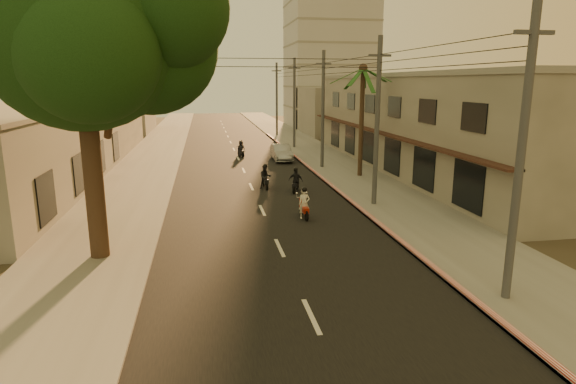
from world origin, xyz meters
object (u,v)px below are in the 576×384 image
at_px(palm_tree, 363,75).
at_px(scooter_far_a, 241,149).
at_px(scooter_mid_b, 296,181).
at_px(broadleaf_tree, 92,29).
at_px(scooter_red, 304,205).
at_px(parked_car, 281,153).
at_px(scooter_mid_a, 265,177).

distance_m(palm_tree, scooter_far_a, 14.80).
xyz_separation_m(scooter_mid_b, scooter_far_a, (-2.21, 14.94, -0.01)).
relative_size(palm_tree, scooter_far_a, 5.25).
relative_size(broadleaf_tree, scooter_red, 7.32).
distance_m(palm_tree, parked_car, 11.34).
height_order(palm_tree, scooter_red, palm_tree).
height_order(palm_tree, scooter_far_a, palm_tree).
xyz_separation_m(palm_tree, scooter_mid_b, (-5.45, -4.03, -6.43)).
relative_size(broadleaf_tree, scooter_mid_a, 7.33).
relative_size(broadleaf_tree, palm_tree, 1.48).
distance_m(scooter_mid_b, parked_car, 12.32).
height_order(scooter_mid_b, scooter_far_a, scooter_mid_b).
relative_size(broadleaf_tree, scooter_far_a, 7.74).
bearing_deg(scooter_mid_b, broadleaf_tree, -111.29).
bearing_deg(scooter_far_a, broadleaf_tree, -121.07).
bearing_deg(broadleaf_tree, palm_tree, 43.48).
relative_size(palm_tree, parked_car, 1.93).
xyz_separation_m(scooter_mid_b, parked_car, (1.07, 12.27, -0.02)).
bearing_deg(parked_car, scooter_far_a, 140.79).
distance_m(scooter_red, scooter_mid_b, 5.83).
distance_m(broadleaf_tree, parked_car, 25.56).
bearing_deg(scooter_red, palm_tree, 56.01).
relative_size(scooter_mid_a, parked_car, 0.39).
height_order(broadleaf_tree, scooter_red, broadleaf_tree).
bearing_deg(scooter_red, broadleaf_tree, -156.79).
relative_size(scooter_red, parked_car, 0.39).
height_order(broadleaf_tree, scooter_mid_b, broadleaf_tree).
height_order(scooter_far_a, parked_car, scooter_far_a).
height_order(scooter_red, parked_car, scooter_red).
bearing_deg(palm_tree, parked_car, 118.00).
xyz_separation_m(broadleaf_tree, parked_car, (10.23, 22.09, -7.77)).
bearing_deg(scooter_mid_a, scooter_mid_b, -41.21).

